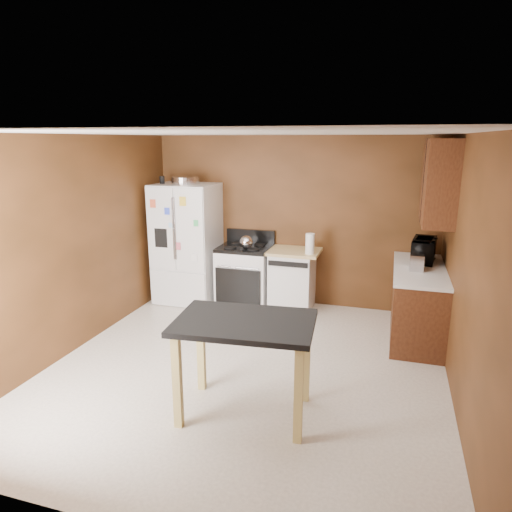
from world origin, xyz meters
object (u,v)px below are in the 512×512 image
at_px(kettle, 246,242).
at_px(paper_towel, 310,244).
at_px(dishwasher, 292,279).
at_px(refrigerator, 187,243).
at_px(green_canister, 310,247).
at_px(microwave, 424,251).
at_px(toaster, 417,261).
at_px(pen_cup, 162,180).
at_px(gas_range, 245,275).
at_px(island, 245,335).
at_px(roasting_pan, 185,180).

distance_m(kettle, paper_towel, 0.93).
bearing_deg(kettle, dishwasher, 12.82).
height_order(kettle, refrigerator, refrigerator).
bearing_deg(dishwasher, green_canister, 14.90).
distance_m(microwave, dishwasher, 1.86).
bearing_deg(toaster, pen_cup, 175.36).
distance_m(kettle, gas_range, 0.55).
bearing_deg(paper_towel, pen_cup, 179.70).
distance_m(microwave, gas_range, 2.55).
height_order(pen_cup, green_canister, pen_cup).
bearing_deg(refrigerator, island, -55.86).
relative_size(gas_range, island, 0.86).
relative_size(roasting_pan, paper_towel, 1.43).
xyz_separation_m(paper_towel, refrigerator, (-1.90, 0.06, -0.13)).
bearing_deg(kettle, island, -72.28).
bearing_deg(roasting_pan, green_canister, 3.61).
bearing_deg(paper_towel, toaster, -16.97).
xyz_separation_m(paper_towel, toaster, (1.39, -0.43, -0.04)).
distance_m(green_canister, gas_range, 1.07).
relative_size(green_canister, toaster, 0.38).
distance_m(paper_towel, island, 2.61).
xyz_separation_m(kettle, dishwasher, (0.66, 0.15, -0.54)).
bearing_deg(dishwasher, pen_cup, -176.04).
bearing_deg(pen_cup, dishwasher, 3.96).
xyz_separation_m(microwave, gas_range, (-2.48, 0.14, -0.58)).
bearing_deg(paper_towel, kettle, -179.91).
bearing_deg(gas_range, pen_cup, -174.88).
distance_m(roasting_pan, pen_cup, 0.35).
height_order(toaster, microwave, microwave).
relative_size(roasting_pan, gas_range, 0.37).
xyz_separation_m(pen_cup, island, (2.14, -2.60, -1.09)).
bearing_deg(dishwasher, kettle, -167.18).
height_order(roasting_pan, microwave, roasting_pan).
height_order(microwave, dishwasher, microwave).
xyz_separation_m(microwave, refrigerator, (-3.39, 0.08, -0.14)).
xyz_separation_m(toaster, gas_range, (-2.39, 0.55, -0.54)).
distance_m(roasting_pan, green_canister, 2.08).
height_order(roasting_pan, refrigerator, roasting_pan).
distance_m(roasting_pan, island, 3.41).
xyz_separation_m(kettle, refrigerator, (-0.97, 0.06, -0.10)).
xyz_separation_m(roasting_pan, microwave, (3.39, -0.11, -0.81)).
relative_size(pen_cup, kettle, 0.57).
distance_m(toaster, microwave, 0.42).
bearing_deg(toaster, gas_range, 169.26).
xyz_separation_m(paper_towel, gas_range, (-0.99, 0.12, -0.57)).
bearing_deg(refrigerator, pen_cup, -171.41).
xyz_separation_m(paper_towel, island, (-0.10, -2.59, -0.27)).
height_order(roasting_pan, gas_range, roasting_pan).
relative_size(dishwasher, island, 0.70).
relative_size(kettle, refrigerator, 0.11).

